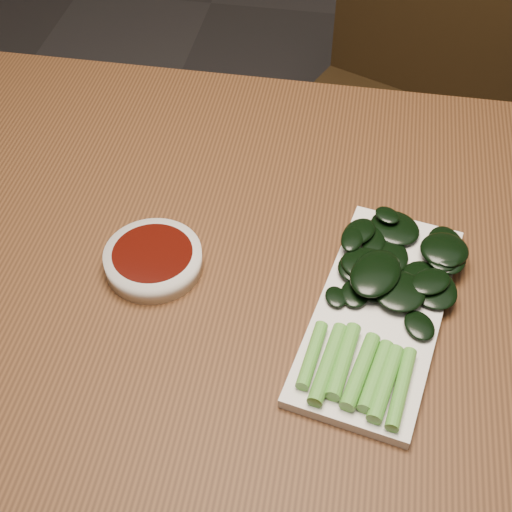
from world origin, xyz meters
name	(u,v)px	position (x,y,z in m)	size (l,w,h in m)	color
ground	(268,499)	(0.00, 0.00, 0.00)	(6.00, 6.00, 0.00)	#2D2B2A
table	(274,291)	(0.00, 0.00, 0.68)	(1.40, 0.80, 0.75)	#4B2B15
chair_far	(395,104)	(0.16, 0.74, 0.49)	(0.58, 0.58, 0.89)	black
sauce_bowl	(153,260)	(-0.15, -0.05, 0.77)	(0.12, 0.12, 0.03)	silver
serving_plate	(379,312)	(0.14, -0.07, 0.76)	(0.20, 0.34, 0.01)	silver
gai_lan	(391,289)	(0.15, -0.05, 0.77)	(0.20, 0.34, 0.03)	#57A238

